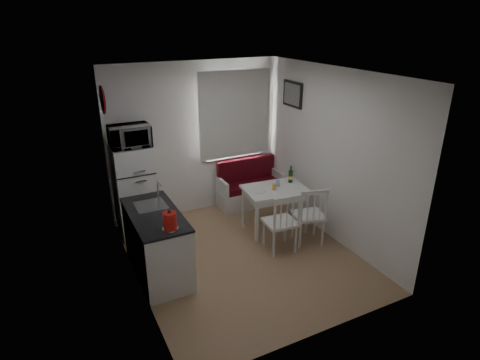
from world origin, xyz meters
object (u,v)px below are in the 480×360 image
object	(u,v)px
bench	(249,190)
chair_left	(284,217)
microwave	(129,136)
dining_table	(275,193)
wine_bottle	(291,174)
chair_right	(313,210)
kettle	(170,221)
kitchen_counter	(157,243)
fridge	(135,190)

from	to	relation	value
bench	chair_left	world-z (taller)	chair_left
bench	microwave	size ratio (longest dim) A/B	2.03
dining_table	wine_bottle	distance (m)	0.43
chair_right	kettle	bearing A→B (deg)	-159.73
bench	microwave	bearing A→B (deg)	-175.68
kitchen_counter	bench	xyz separation A→B (m)	(2.11, 1.35, -0.17)
dining_table	fridge	bearing A→B (deg)	161.40
chair_right	kitchen_counter	bearing A→B (deg)	-173.29
dining_table	chair_left	bearing A→B (deg)	-104.64
bench	chair_left	bearing A→B (deg)	-101.26
fridge	microwave	world-z (taller)	microwave
chair_right	fridge	world-z (taller)	fridge
kitchen_counter	bench	size ratio (longest dim) A/B	1.11
wine_bottle	chair_left	bearing A→B (deg)	-128.05
bench	wine_bottle	xyz separation A→B (m)	(0.26, -0.92, 0.59)
dining_table	kettle	distance (m)	2.19
bench	chair_right	distance (m)	1.72
microwave	wine_bottle	distance (m)	2.58
dining_table	kettle	bearing A→B (deg)	-150.33
chair_left	chair_right	distance (m)	0.50
fridge	kettle	distance (m)	1.81
dining_table	microwave	bearing A→B (deg)	162.60
fridge	wine_bottle	world-z (taller)	fridge
chair_right	fridge	distance (m)	2.75
bench	dining_table	distance (m)	1.09
chair_left	wine_bottle	bearing A→B (deg)	57.03
bench	dining_table	world-z (taller)	bench
kettle	bench	bearing A→B (deg)	42.54
chair_left	chair_right	bearing A→B (deg)	5.07
chair_right	microwave	world-z (taller)	microwave
bench	wine_bottle	size ratio (longest dim) A/B	4.19
dining_table	chair_left	xyz separation A→B (m)	(-0.25, -0.67, -0.06)
dining_table	wine_bottle	xyz separation A→B (m)	(0.35, 0.10, 0.22)
kitchen_counter	microwave	xyz separation A→B (m)	(0.02, 1.19, 1.16)
dining_table	chair_left	size ratio (longest dim) A/B	2.05
fridge	wine_bottle	distance (m)	2.49
bench	chair_left	distance (m)	1.75
chair_left	chair_right	xyz separation A→B (m)	(0.50, -0.00, 0.00)
chair_left	dining_table	bearing A→B (deg)	74.52
kettle	chair_left	bearing A→B (deg)	6.65
microwave	kitchen_counter	bearing A→B (deg)	-90.94
fridge	kettle	xyz separation A→B (m)	(0.03, -1.78, 0.30)
kitchen_counter	wine_bottle	world-z (taller)	kitchen_counter
fridge	chair_right	bearing A→B (deg)	-35.05
chair_left	fridge	size ratio (longest dim) A/B	0.35
kettle	chair_right	bearing A→B (deg)	5.16
wine_bottle	fridge	bearing A→B (deg)	160.93
bench	fridge	xyz separation A→B (m)	(-2.09, -0.11, 0.44)
kitchen_counter	dining_table	xyz separation A→B (m)	(2.02, 0.33, 0.19)
chair_right	microwave	distance (m)	2.91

